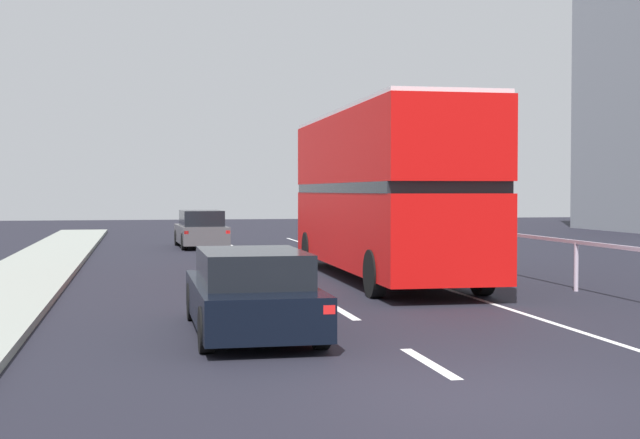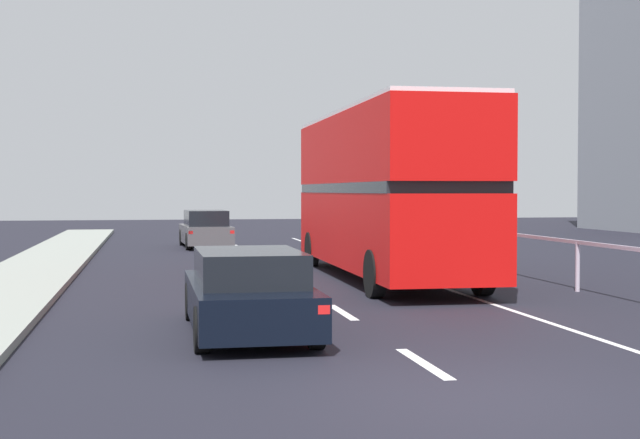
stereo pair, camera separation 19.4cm
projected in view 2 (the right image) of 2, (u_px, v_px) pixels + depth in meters
ground_plane at (473, 399)px, 9.75m from camera, size 75.50×120.00×0.10m
lane_paint_markings at (424, 300)px, 18.16m from camera, size 3.27×46.00×0.01m
bridge_side_railing at (578, 250)px, 19.64m from camera, size 0.10×42.00×1.12m
double_decker_bus_red at (384, 189)px, 22.40m from camera, size 2.72×10.89×4.19m
hatchback_car_near at (248, 293)px, 13.86m from camera, size 1.80×4.58×1.30m
sedan_car_ahead at (206, 230)px, 34.88m from camera, size 1.91×4.42×1.45m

